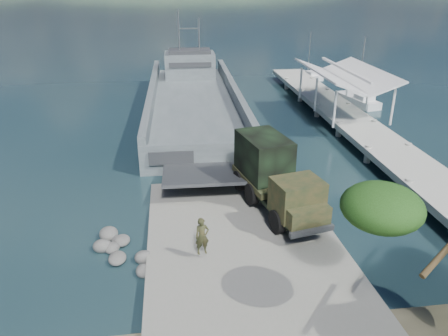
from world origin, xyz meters
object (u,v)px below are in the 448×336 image
Objects in this scene: sailboat_far at (308,76)px; landing_craft at (194,107)px; sailboat_near at (358,101)px; soldier at (202,243)px; pier at (346,110)px; military_truck at (274,175)px.

landing_craft is at bearing -155.58° from sailboat_far.
sailboat_near is 13.92m from sailboat_far.
sailboat_far is at bearing 43.80° from landing_craft.
soldier is at bearing -131.81° from sailboat_far.
sailboat_near is (4.49, 7.18, -1.20)m from pier.
sailboat_near reaches higher than sailboat_far.
pier is 21.27m from sailboat_far.
military_truck is 1.35× the size of sailboat_far.
sailboat_near is at bearing -102.00° from sailboat_far.
landing_craft is at bearing 158.65° from pier.
sailboat_far reaches higher than pier.
military_truck is at bearing -124.74° from pier.
sailboat_far is at bearing 81.76° from pier.
pier is 5.08× the size of military_truck.
pier is at bearing -116.20° from sailboat_far.
landing_craft reaches higher than military_truck.
landing_craft reaches higher than soldier.
military_truck is at bearing 35.28° from soldier.
sailboat_far is (17.04, 15.55, -0.51)m from landing_craft.
military_truck is 7.00m from soldier.
pier is 15.04m from landing_craft.
sailboat_near is (19.76, 27.58, -1.04)m from soldier.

